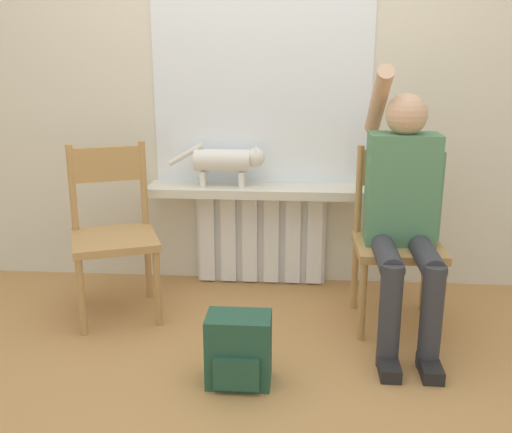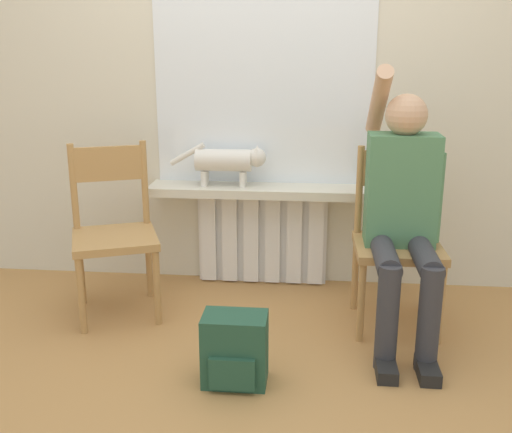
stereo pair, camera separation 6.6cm
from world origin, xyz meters
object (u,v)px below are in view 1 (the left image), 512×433
object	(u,v)px
cat	(228,161)
backpack	(239,350)
person	(404,206)
chair_left	(113,231)
chair_right	(397,237)

from	to	relation	value
cat	backpack	xyz separation A→B (m)	(0.17, -1.07, -0.61)
cat	person	bearing A→B (deg)	-30.24
chair_left	person	bearing A→B (deg)	-26.48
person	chair_left	bearing A→B (deg)	175.24
chair_right	person	bearing A→B (deg)	-90.57
chair_right	person	xyz separation A→B (m)	(0.00, -0.13, 0.20)
person	cat	world-z (taller)	person
chair_left	person	xyz separation A→B (m)	(1.48, -0.12, 0.20)
chair_right	cat	xyz separation A→B (m)	(-0.92, 0.41, 0.30)
person	cat	size ratio (longest dim) A/B	2.36
chair_left	backpack	distance (m)	1.03
chair_left	backpack	bearing A→B (deg)	-63.81
person	backpack	world-z (taller)	person
person	backpack	distance (m)	1.05
person	cat	distance (m)	1.07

